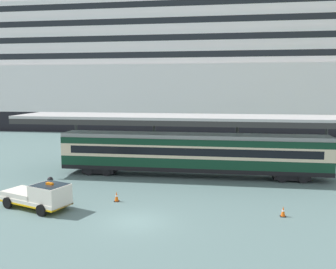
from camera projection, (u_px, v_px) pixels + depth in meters
name	position (u px, v px, depth m)	size (l,w,h in m)	color
ground_plane	(136.00, 222.00, 23.04)	(400.00, 400.00, 0.00)	slate
cruise_ship	(147.00, 73.00, 78.80)	(174.54, 25.57, 34.05)	black
platform_canopy	(193.00, 118.00, 34.58)	(34.45, 6.02, 5.81)	#B6B6B6
train_carriage	(192.00, 153.00, 34.59)	(25.27, 2.81, 4.11)	black
service_truck	(41.00, 195.00, 25.32)	(5.58, 3.66, 2.02)	silver
traffic_cone_near	(283.00, 211.00, 23.90)	(0.36, 0.36, 0.71)	black
traffic_cone_mid	(117.00, 197.00, 27.09)	(0.36, 0.36, 0.76)	black
quay_bollard	(50.00, 182.00, 30.77)	(0.48, 0.48, 0.96)	black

